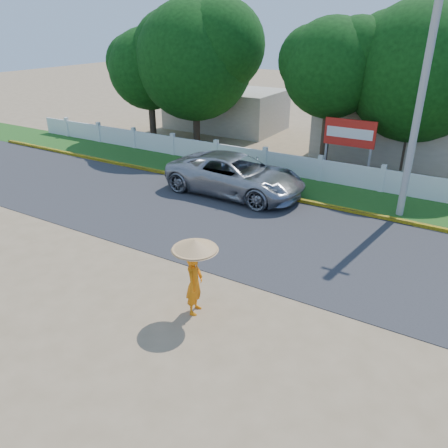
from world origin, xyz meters
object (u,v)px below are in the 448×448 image
Objects in this scene: utility_pole at (420,101)px; monk_with_parasol at (195,266)px; vehicle at (235,175)px; billboard at (349,136)px.

utility_pole reaches higher than monk_with_parasol.
utility_pole is 8.04m from vehicle.
billboard is at bearing 133.99° from utility_pole.
billboard is (0.15, 13.17, 0.69)m from monk_with_parasol.
monk_with_parasol is 13.19m from billboard.
monk_with_parasol is 0.75× the size of billboard.
vehicle is 2.88× the size of monk_with_parasol.
vehicle is 9.17m from monk_with_parasol.
monk_with_parasol is at bearing -109.66° from utility_pole.
billboard reaches higher than monk_with_parasol.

